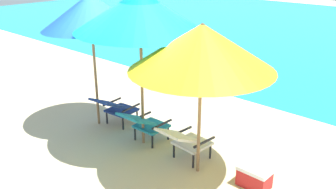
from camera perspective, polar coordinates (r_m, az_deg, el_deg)
ground_plane at (r=9.70m, az=13.43°, el=1.21°), size 40.00×40.00×0.00m
lounge_chair_left at (r=7.22m, az=-8.22°, el=-1.97°), size 0.62×0.92×0.68m
lounge_chair_center at (r=6.51m, az=-3.68°, el=-4.47°), size 0.56×0.88×0.68m
lounge_chair_right at (r=5.95m, az=2.69°, el=-7.09°), size 0.60×0.91×0.68m
beach_umbrella_left at (r=6.90m, az=-11.97°, el=12.55°), size 2.11×2.09×2.58m
beach_umbrella_center at (r=5.96m, az=-4.40°, el=12.86°), size 3.03×3.02×2.72m
beach_umbrella_right at (r=5.13m, az=5.29°, el=7.34°), size 2.90×2.91×2.34m
cooler_box at (r=5.63m, az=13.33°, el=-12.36°), size 0.47×0.33×0.32m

